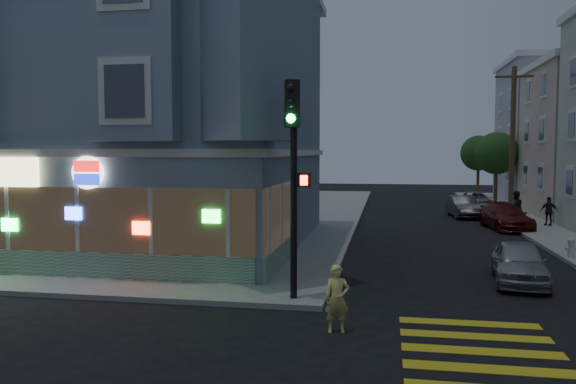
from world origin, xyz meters
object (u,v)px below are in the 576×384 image
(parked_car_c, at_px, (506,217))
(street_tree_near, at_px, (497,153))
(running_child, at_px, (337,299))
(utility_pole, at_px, (512,139))
(street_tree_far, at_px, (479,153))
(parked_car_b, at_px, (463,207))
(fire_hydrant, at_px, (571,247))
(parked_car_a, at_px, (519,262))
(traffic_signal, at_px, (294,152))
(parked_car_d, at_px, (475,201))
(pedestrian_b, at_px, (549,211))
(pedestrian_a, at_px, (515,208))

(parked_car_c, bearing_deg, street_tree_near, 74.77)
(street_tree_near, bearing_deg, running_child, -106.42)
(utility_pole, height_order, street_tree_far, utility_pole)
(parked_car_b, xyz_separation_m, fire_hydrant, (2.10, -13.84, -0.12))
(utility_pole, bearing_deg, street_tree_far, 89.18)
(parked_car_b, bearing_deg, parked_car_a, -97.25)
(traffic_signal, bearing_deg, parked_car_d, 55.85)
(running_child, height_order, parked_car_a, running_child)
(parked_car_a, bearing_deg, parked_car_d, 91.71)
(parked_car_b, distance_m, parked_car_c, 5.41)
(utility_pole, distance_m, parked_car_c, 6.76)
(pedestrian_b, height_order, traffic_signal, traffic_signal)
(parked_car_a, bearing_deg, pedestrian_b, 78.67)
(street_tree_far, relative_size, running_child, 3.49)
(pedestrian_a, relative_size, parked_car_b, 0.46)
(fire_hydrant, bearing_deg, pedestrian_b, 79.67)
(pedestrian_a, relative_size, fire_hydrant, 2.50)
(street_tree_near, xyz_separation_m, parked_car_c, (-1.50, -11.18, -3.28))
(pedestrian_a, distance_m, parked_car_b, 5.05)
(parked_car_a, distance_m, parked_car_d, 23.14)
(utility_pole, bearing_deg, parked_car_b, 179.60)
(pedestrian_b, distance_m, parked_car_c, 2.42)
(pedestrian_b, distance_m, parked_car_d, 9.98)
(street_tree_near, distance_m, pedestrian_a, 10.97)
(parked_car_c, bearing_deg, street_tree_far, 77.94)
(parked_car_a, distance_m, traffic_signal, 8.13)
(parked_car_a, bearing_deg, street_tree_far, 90.47)
(pedestrian_a, distance_m, parked_car_d, 9.80)
(street_tree_far, relative_size, traffic_signal, 0.92)
(running_child, relative_size, parked_car_b, 0.38)
(street_tree_far, height_order, pedestrian_a, street_tree_far)
(pedestrian_b, height_order, fire_hydrant, pedestrian_b)
(street_tree_far, bearing_deg, parked_car_c, -94.47)
(parked_car_d, height_order, traffic_signal, traffic_signal)
(street_tree_near, relative_size, parked_car_c, 1.17)
(running_child, distance_m, pedestrian_b, 21.27)
(street_tree_near, bearing_deg, parked_car_a, -98.59)
(parked_car_c, relative_size, fire_hydrant, 6.22)
(pedestrian_b, xyz_separation_m, parked_car_a, (-4.40, -13.34, -0.27))
(running_child, bearing_deg, utility_pole, 57.76)
(running_child, xyz_separation_m, parked_car_c, (7.20, 18.34, -0.10))
(street_tree_far, relative_size, pedestrian_b, 3.47)
(running_child, bearing_deg, fire_hydrant, 38.83)
(parked_car_d, relative_size, traffic_signal, 0.77)
(parked_car_c, bearing_deg, parked_car_a, -107.02)
(street_tree_near, height_order, running_child, street_tree_near)
(street_tree_far, xyz_separation_m, pedestrian_a, (-0.90, -18.55, -2.87))
(pedestrian_b, bearing_deg, pedestrian_a, -0.73)
(street_tree_near, xyz_separation_m, running_child, (-8.70, -29.52, -3.18))
(street_tree_near, height_order, parked_car_a, street_tree_near)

